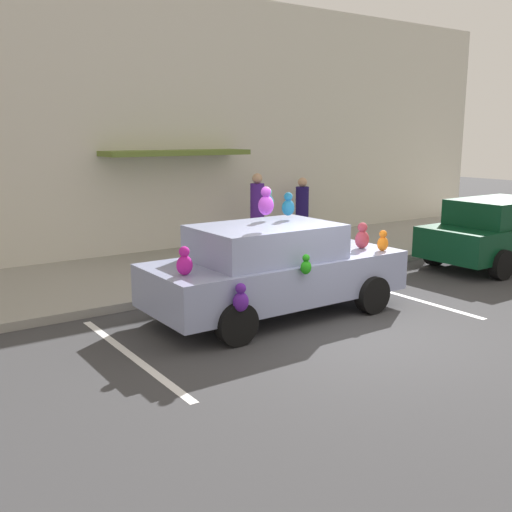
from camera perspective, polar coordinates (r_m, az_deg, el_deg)
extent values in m
plane|color=#38383A|center=(9.27, 8.97, -7.29)|extent=(60.00, 60.00, 0.00)
cube|color=gray|center=(13.17, -6.18, -1.18)|extent=(24.00, 4.00, 0.15)
cube|color=beige|center=(14.77, -10.56, 12.30)|extent=(24.00, 0.30, 6.40)
cube|color=olive|center=(14.49, -7.75, 9.84)|extent=(3.60, 1.10, 0.12)
cube|color=silver|center=(11.52, 13.80, -3.69)|extent=(0.12, 3.60, 0.01)
cube|color=silver|center=(8.42, -11.93, -9.36)|extent=(0.12, 3.60, 0.01)
cube|color=#8A93B8|center=(9.91, 1.98, -2.03)|extent=(4.42, 1.77, 0.68)
cube|color=#8A93B8|center=(9.65, 0.95, 1.37)|extent=(2.30, 1.56, 0.56)
cylinder|color=black|center=(11.48, 4.82, -1.81)|extent=(0.64, 0.22, 0.64)
cylinder|color=black|center=(10.23, 11.14, -3.68)|extent=(0.64, 0.22, 0.64)
cylinder|color=black|center=(10.01, -7.41, -3.89)|extent=(0.64, 0.22, 0.64)
cylinder|color=black|center=(8.54, -1.88, -6.54)|extent=(0.64, 0.22, 0.64)
ellipsoid|color=#16BD81|center=(10.15, 1.15, 5.15)|extent=(0.22, 0.18, 0.26)
sphere|color=#16BD81|center=(10.13, 1.15, 6.16)|extent=(0.14, 0.14, 0.14)
ellipsoid|color=#1F9415|center=(8.99, 4.83, -1.10)|extent=(0.18, 0.15, 0.21)
sphere|color=#1F9415|center=(8.96, 4.85, -0.19)|extent=(0.11, 0.11, 0.11)
ellipsoid|color=#A23442|center=(10.71, 10.18, 1.57)|extent=(0.27, 0.22, 0.32)
sphere|color=#A23442|center=(10.67, 10.22, 2.74)|extent=(0.17, 0.17, 0.17)
ellipsoid|color=#C445EC|center=(9.06, 0.96, 4.90)|extent=(0.25, 0.21, 0.30)
sphere|color=#C445EC|center=(9.04, 0.97, 6.19)|extent=(0.16, 0.16, 0.16)
ellipsoid|color=#BF1C93|center=(8.61, -6.90, -0.89)|extent=(0.25, 0.20, 0.29)
sphere|color=#BF1C93|center=(8.57, -6.93, 0.42)|extent=(0.16, 0.16, 0.16)
ellipsoid|color=#541D8D|center=(8.37, -1.47, -4.43)|extent=(0.24, 0.20, 0.28)
sphere|color=#541D8D|center=(8.32, -1.48, -3.14)|extent=(0.15, 0.15, 0.15)
ellipsoid|color=#3468AD|center=(10.12, 1.11, 5.33)|extent=(0.20, 0.16, 0.24)
sphere|color=#3468AD|center=(10.10, 1.11, 6.24)|extent=(0.13, 0.13, 0.13)
ellipsoid|color=orange|center=(10.57, 12.11, 1.16)|extent=(0.21, 0.17, 0.25)
sphere|color=orange|center=(10.54, 12.15, 2.09)|extent=(0.14, 0.14, 0.14)
ellipsoid|color=#5F359A|center=(10.89, 4.81, 1.56)|extent=(0.17, 0.14, 0.20)
sphere|color=#5F359A|center=(10.87, 4.82, 2.28)|extent=(0.11, 0.11, 0.11)
ellipsoid|color=#1B6897|center=(10.20, 3.12, 4.67)|extent=(0.23, 0.19, 0.28)
sphere|color=#1B6897|center=(10.18, 3.13, 5.73)|extent=(0.15, 0.15, 0.15)
cube|color=#0A381E|center=(14.83, 22.70, 1.67)|extent=(4.26, 1.70, 0.68)
cube|color=#0A381E|center=(14.57, 22.44, 3.99)|extent=(2.22, 1.49, 0.56)
cylinder|color=black|center=(16.43, 22.64, 1.42)|extent=(0.64, 0.22, 0.64)
cylinder|color=black|center=(14.30, 16.88, 0.41)|extent=(0.64, 0.22, 0.64)
cylinder|color=black|center=(13.34, 22.57, -0.77)|extent=(0.64, 0.22, 0.64)
ellipsoid|color=brown|center=(12.36, -0.96, -0.51)|extent=(0.37, 0.31, 0.46)
sphere|color=brown|center=(12.29, -0.96, 0.99)|extent=(0.26, 0.26, 0.26)
sphere|color=brown|center=(12.23, -1.32, 1.37)|extent=(0.11, 0.11, 0.11)
sphere|color=brown|center=(12.33, -0.61, 1.46)|extent=(0.11, 0.11, 0.11)
cylinder|color=#48208C|center=(15.08, 0.12, 3.94)|extent=(0.36, 0.36, 1.62)
sphere|color=tan|center=(14.98, 0.12, 7.48)|extent=(0.26, 0.26, 0.26)
cylinder|color=#1E1354|center=(16.49, 4.45, 4.21)|extent=(0.36, 0.36, 1.41)
sphere|color=tan|center=(16.40, 4.50, 7.11)|extent=(0.25, 0.25, 0.25)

